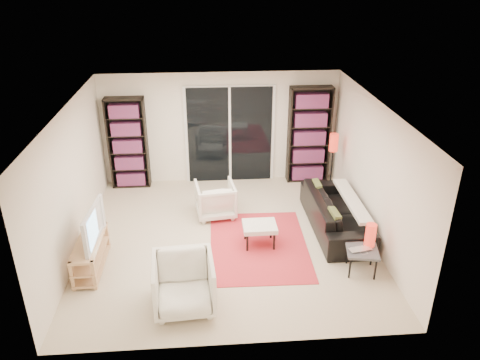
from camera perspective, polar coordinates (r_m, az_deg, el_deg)
name	(u,v)px	position (r m, az deg, el deg)	size (l,w,h in m)	color
floor	(227,239)	(8.32, -1.57, -7.18)	(5.00, 5.00, 0.00)	beige
wall_back	(220,128)	(10.06, -2.42, 6.33)	(5.00, 0.02, 2.40)	white
wall_front	(237,267)	(5.58, -0.31, -10.54)	(5.00, 0.02, 2.40)	white
wall_left	(72,182)	(8.03, -19.78, -0.28)	(0.02, 5.00, 2.40)	white
wall_right	(374,172)	(8.23, 15.98, 0.89)	(0.02, 5.00, 2.40)	white
ceiling	(225,107)	(7.32, -1.79, 8.88)	(5.00, 5.00, 0.02)	white
sliding_door	(230,135)	(10.08, -1.25, 5.49)	(1.92, 0.08, 2.16)	white
bookshelf_left	(128,143)	(10.10, -13.50, 4.37)	(0.80, 0.30, 1.95)	black
bookshelf_right	(309,135)	(10.19, 8.42, 5.44)	(0.90, 0.30, 2.10)	black
tv_stand	(91,254)	(7.82, -17.74, -8.59)	(0.38, 1.18, 0.50)	#DEB684
tv	(87,225)	(7.55, -18.11, -5.26)	(1.00, 0.13, 0.58)	black
rug	(259,245)	(8.14, 2.27, -7.94)	(1.65, 2.23, 0.01)	red
sofa	(336,212)	(8.65, 11.61, -3.90)	(2.19, 0.86, 0.64)	black
armchair_back	(215,199)	(8.91, -3.03, -2.38)	(0.71, 0.73, 0.67)	white
armchair_front	(184,284)	(6.69, -6.87, -12.46)	(0.84, 0.86, 0.78)	white
ottoman	(260,227)	(7.99, 2.41, -5.77)	(0.57, 0.47, 0.40)	white
side_table	(362,252)	(7.57, 14.68, -8.52)	(0.56, 0.56, 0.40)	#47474C
laptop	(362,251)	(7.49, 14.63, -8.39)	(0.35, 0.23, 0.03)	silver
table_lamp	(370,235)	(7.59, 15.61, -6.47)	(0.17, 0.17, 0.38)	red
floor_lamp	(333,149)	(9.63, 11.29, 3.72)	(0.20, 0.20, 1.32)	black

